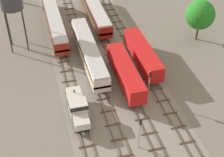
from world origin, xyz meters
TOP-DOWN VIEW (x-y plane):
  - ground_plane at (0.00, 56.00)m, footprint 480.00×480.00m
  - ballast_bed at (0.00, 56.00)m, footprint 17.82×176.00m
  - track_far_left at (-6.91, 57.00)m, footprint 2.40×126.00m
  - track_left at (-2.30, 57.00)m, footprint 2.40×126.00m
  - track_centre_left at (2.30, 57.00)m, footprint 2.40×126.00m
  - track_centre at (6.91, 57.00)m, footprint 2.40×126.00m
  - shunter_loco_far_left_nearest at (-6.91, 34.62)m, footprint 2.74×8.46m
  - freight_boxcar_centre_left_near at (2.31, 40.37)m, footprint 2.87×14.00m
  - freight_boxcar_centre_mid at (6.92, 44.78)m, footprint 2.87×14.00m
  - diesel_railcar_left_midfar at (-2.30, 47.85)m, footprint 2.96×20.50m
  - passenger_coach_far_left_far at (-6.91, 60.90)m, footprint 2.96×22.00m
  - diesel_railcar_centre_left_farther at (2.30, 63.52)m, footprint 2.96×20.50m
  - water_tower at (-14.46, 56.67)m, footprint 4.23×4.23m
  - signal_post_nearest at (0.00, 26.45)m, footprint 0.28×0.47m
  - signal_post_near at (4.61, 35.37)m, footprint 0.28×0.47m
  - lineside_tree_0 at (20.58, 50.37)m, footprint 5.81×5.81m

SIDE VIEW (x-z plane):
  - ground_plane at x=0.00m, z-range 0.00..0.00m
  - ballast_bed at x=0.00m, z-range 0.00..0.01m
  - track_far_left at x=-6.91m, z-range -0.01..0.28m
  - track_left at x=-2.30m, z-range -0.01..0.28m
  - track_centre_left at x=2.30m, z-range -0.01..0.28m
  - track_centre at x=6.91m, z-range -0.01..0.28m
  - shunter_loco_far_left_nearest at x=-6.91m, z-range 0.46..3.56m
  - freight_boxcar_centre_left_near at x=2.31m, z-range 0.65..4.25m
  - freight_boxcar_centre_mid at x=6.92m, z-range 0.65..4.25m
  - diesel_railcar_left_midfar at x=-2.30m, z-range 0.70..4.50m
  - diesel_railcar_centre_left_farther at x=2.30m, z-range 0.70..4.50m
  - passenger_coach_far_left_far at x=-6.91m, z-range 0.71..4.51m
  - signal_post_nearest at x=0.00m, z-range 0.75..6.39m
  - signal_post_near at x=4.61m, z-range 0.76..6.54m
  - lineside_tree_0 at x=20.58m, z-range 1.32..9.78m
  - water_tower at x=-14.46m, z-range 4.07..16.20m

